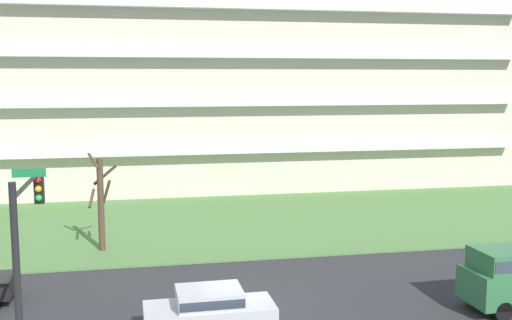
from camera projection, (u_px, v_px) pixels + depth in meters
ground at (239, 309)px, 23.21m from camera, size 160.00×160.00×0.00m
grass_lawn_strip at (199, 223)px, 36.81m from camera, size 80.00×16.00×0.08m
apartment_building at (180, 80)px, 48.85m from camera, size 52.73×11.99×16.89m
tree_left at (101, 201)px, 30.65m from camera, size 1.44×1.44×5.00m
sedan_silver_center_right at (209, 309)px, 20.89m from camera, size 4.42×1.85×1.57m
traffic_signal_mast at (26, 246)px, 16.43m from camera, size 0.90×4.55×6.16m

